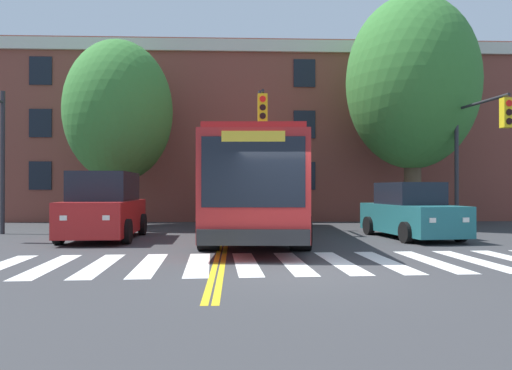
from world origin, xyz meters
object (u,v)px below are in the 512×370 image
city_bus (256,186)px  car_teal_far_lane (411,213)px  street_tree_curbside_small (119,111)px  traffic_light_overhead (261,136)px  street_tree_curbside_large (412,83)px  traffic_light_near_corner (476,138)px  car_red_near_lane (105,207)px

city_bus → car_teal_far_lane: city_bus is taller
car_teal_far_lane → street_tree_curbside_small: bearing=154.8°
city_bus → traffic_light_overhead: (0.27, 1.79, 1.94)m
city_bus → street_tree_curbside_small: bearing=141.6°
city_bus → street_tree_curbside_large: street_tree_curbside_large is taller
car_teal_far_lane → traffic_light_near_corner: (2.98, 1.42, 2.67)m
car_teal_far_lane → street_tree_curbside_small: size_ratio=0.59×
city_bus → street_tree_curbside_small: street_tree_curbside_small is taller
car_teal_far_lane → traffic_light_near_corner: 4.24m
traffic_light_near_corner → street_tree_curbside_large: size_ratio=0.52×
city_bus → street_tree_curbside_small: (-5.78, 4.58, 3.26)m
traffic_light_near_corner → traffic_light_overhead: 7.99m
street_tree_curbside_small → traffic_light_overhead: bearing=-24.8°
city_bus → car_red_near_lane: city_bus is taller
traffic_light_overhead → car_red_near_lane: bearing=-155.6°
city_bus → street_tree_curbside_large: size_ratio=1.23×
traffic_light_near_corner → street_tree_curbside_small: 14.55m
car_teal_far_lane → traffic_light_overhead: (-4.95, 2.39, 2.84)m
traffic_light_overhead → street_tree_curbside_large: bearing=20.5°
city_bus → car_red_near_lane: size_ratio=2.57×
car_red_near_lane → traffic_light_near_corner: (13.22, 1.43, 2.48)m
car_red_near_lane → traffic_light_overhead: bearing=24.4°
street_tree_curbside_large → traffic_light_near_corner: bearing=-72.1°
car_teal_far_lane → street_tree_curbside_small: 12.85m
traffic_light_near_corner → street_tree_curbside_large: (-1.13, 3.51, 2.78)m
car_teal_far_lane → traffic_light_overhead: bearing=154.3°
city_bus → traffic_light_overhead: traffic_light_overhead is taller
car_teal_far_lane → street_tree_curbside_large: 7.57m
street_tree_curbside_small → street_tree_curbside_large: bearing=-1.1°
street_tree_curbside_small → city_bus: bearing=-38.4°
car_red_near_lane → car_teal_far_lane: (10.25, 0.01, -0.20)m
city_bus → street_tree_curbside_small: size_ratio=1.54×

